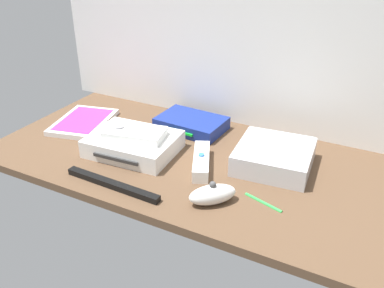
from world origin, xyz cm
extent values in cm
cube|color=brown|center=(0.00, 0.00, -1.00)|extent=(100.00, 48.00, 2.00)
cube|color=white|center=(0.00, 24.60, 32.00)|extent=(110.00, 1.20, 64.00)
cube|color=white|center=(-14.49, -3.66, 2.20)|extent=(22.05, 17.41, 4.40)
cube|color=#2D2D2D|center=(-13.93, -11.84, 2.20)|extent=(12.01, 1.43, 0.80)
cube|color=silver|center=(18.61, 5.78, 2.50)|extent=(18.50, 18.50, 5.00)
cube|color=silver|center=(18.61, 5.78, 5.15)|extent=(17.76, 17.76, 0.30)
cube|color=white|center=(-36.32, 2.95, 0.70)|extent=(17.63, 21.63, 1.40)
cube|color=#B233B2|center=(-36.32, 2.95, 1.48)|extent=(14.63, 18.48, 0.16)
cube|color=navy|center=(-7.71, 14.41, 1.70)|extent=(18.63, 12.97, 3.40)
cube|color=#19D833|center=(-8.05, 8.22, 1.70)|extent=(8.01, 0.84, 0.60)
cube|color=white|center=(3.71, -2.39, 1.50)|extent=(9.39, 14.96, 3.00)
cylinder|color=#387FDB|center=(3.71, -2.39, 3.20)|extent=(1.40, 1.40, 0.40)
ellipsoid|color=white|center=(12.05, -14.06, 2.00)|extent=(10.18, 10.19, 4.00)
sphere|color=#4C4C4C|center=(12.05, -14.06, 4.40)|extent=(1.40, 1.40, 1.40)
cube|color=white|center=(-13.66, -3.87, 5.40)|extent=(15.74, 10.79, 2.00)
cylinder|color=#99999E|center=(-17.57, -4.69, 6.60)|extent=(2.37, 2.37, 0.40)
cube|color=black|center=(-9.55, -19.01, 0.70)|extent=(24.05, 2.57, 1.40)
cylinder|color=green|center=(21.37, -9.30, 0.35)|extent=(8.81, 3.30, 0.70)
camera|label=1|loc=(40.73, -77.88, 50.96)|focal=39.03mm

